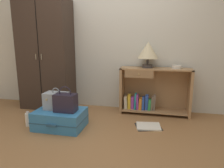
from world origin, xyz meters
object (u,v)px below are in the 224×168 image
open_book_on_floor (148,126)px  table_lamp (148,51)px  handbag (66,102)px  wardrobe (46,56)px  bookshelf (151,92)px  suitcase_large (60,119)px  train_case (56,101)px  bowl (177,67)px  bottle (28,119)px

open_book_on_floor → table_lamp: bearing=96.7°
table_lamp → handbag: size_ratio=1.20×
wardrobe → open_book_on_floor: (1.82, -0.52, -0.92)m
wardrobe → bookshelf: 1.91m
wardrobe → open_book_on_floor: 2.10m
suitcase_large → train_case: bearing=149.3°
bowl → suitcase_large: 1.93m
train_case → wardrobe: bearing=125.9°
bookshelf → table_lamp: 0.67m
bookshelf → bottle: bearing=-151.2°
handbag → open_book_on_floor: 1.20m
bookshelf → table_lamp: bearing=172.5°
wardrobe → bookshelf: (1.83, 0.08, -0.57)m
open_book_on_floor → handbag: bearing=-164.5°
bookshelf → suitcase_large: (-1.21, -0.88, -0.24)m
suitcase_large → open_book_on_floor: bearing=13.2°
table_lamp → open_book_on_floor: table_lamp is taller
wardrobe → suitcase_large: size_ratio=2.77×
bottle → open_book_on_floor: size_ratio=0.50×
wardrobe → bottle: size_ratio=8.87×
bookshelf → bottle: 1.94m
bowl → train_case: bowl is taller
suitcase_large → handbag: bearing=-12.9°
handbag → open_book_on_floor: handbag is taller
bowl → handbag: 1.78m
bookshelf → bottle: (-1.68, -0.92, -0.26)m
train_case → bottle: (-0.41, -0.09, -0.27)m
bowl → suitcase_large: bearing=-150.8°
train_case → bottle: train_case is taller
wardrobe → train_case: size_ratio=5.89×
bookshelf → open_book_on_floor: 0.69m
train_case → bookshelf: bearing=33.3°
bookshelf → suitcase_large: bearing=-144.1°
table_lamp → bowl: 0.51m
wardrobe → bottle: wardrobe is taller
bottle → open_book_on_floor: bearing=11.2°
bookshelf → open_book_on_floor: size_ratio=2.70×
suitcase_large → train_case: (-0.06, 0.04, 0.25)m
bookshelf → bowl: bearing=1.1°
wardrobe → handbag: size_ratio=5.37×
suitcase_large → handbag: handbag is taller
suitcase_large → open_book_on_floor: size_ratio=1.61×
suitcase_large → bookshelf: bearing=35.9°
wardrobe → bowl: 2.20m
handbag → bottle: 0.64m
bowl → bookshelf: bearing=-178.9°
wardrobe → bookshelf: bearing=2.4°
suitcase_large → bottle: (-0.47, -0.05, -0.03)m
train_case → open_book_on_floor: 1.34m
bookshelf → open_book_on_floor: (-0.01, -0.59, -0.35)m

